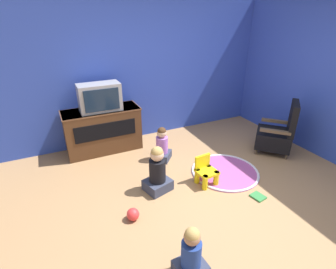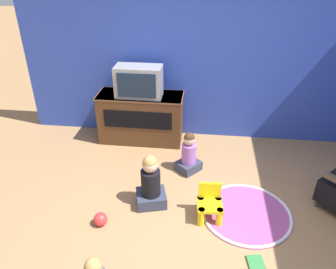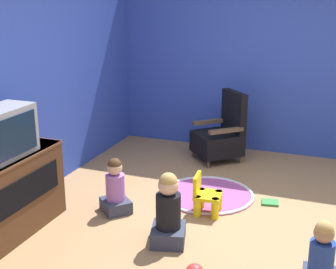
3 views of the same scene
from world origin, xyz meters
name	(u,v)px [view 2 (image 2 of 3)]	position (x,y,z in m)	size (l,w,h in m)	color
ground_plane	(208,243)	(0.00, 0.00, 0.00)	(30.00, 30.00, 0.00)	#9E754C
wall_back	(194,57)	(-0.32, 2.40, 1.29)	(5.36, 0.12, 2.58)	#2D47B2
tv_cabinet	(141,117)	(-1.11, 2.07, 0.40)	(1.32, 0.53, 0.78)	#4C2D19
television	(139,82)	(-1.11, 2.02, 1.01)	(0.69, 0.35, 0.46)	#939399
yellow_kid_chair	(210,206)	(0.00, 0.40, 0.17)	(0.31, 0.30, 0.42)	yellow
play_mat	(246,213)	(0.44, 0.50, 0.01)	(1.07, 1.07, 0.04)	#A54C8C
child_watching_center	(189,154)	(-0.30, 1.30, 0.26)	(0.40, 0.40, 0.60)	#33384C
child_watching_right	(151,184)	(-0.70, 0.55, 0.30)	(0.42, 0.39, 0.69)	#33384C
toy_ball	(100,219)	(-1.21, 0.13, 0.08)	(0.16, 0.16, 0.16)	red
book	(256,263)	(0.47, -0.20, 0.01)	(0.19, 0.21, 0.02)	#337F3D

